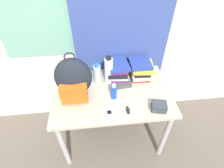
{
  "coord_description": "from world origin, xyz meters",
  "views": [
    {
      "loc": [
        -0.12,
        -0.79,
        1.89
      ],
      "look_at": [
        0.0,
        0.35,
        0.82
      ],
      "focal_mm": 28.0,
      "sensor_mm": 36.0,
      "label": 1
    }
  ],
  "objects": [
    {
      "name": "sunglasses_case",
      "position": [
        0.12,
        0.41,
        0.74
      ],
      "size": [
        0.16,
        0.07,
        0.04
      ],
      "color": "#47474C",
      "rests_on": "desk"
    },
    {
      "name": "sports_bottle",
      "position": [
        -0.02,
        0.5,
        0.86
      ],
      "size": [
        0.08,
        0.08,
        0.3
      ],
      "color": "white",
      "rests_on": "desk"
    },
    {
      "name": "wristwatch",
      "position": [
        0.11,
        0.12,
        0.73
      ],
      "size": [
        0.04,
        0.08,
        0.01
      ],
      "color": "black",
      "rests_on": "desk"
    },
    {
      "name": "water_bottle",
      "position": [
        -0.13,
        0.51,
        0.82
      ],
      "size": [
        0.07,
        0.07,
        0.22
      ],
      "color": "silver",
      "rests_on": "desk"
    },
    {
      "name": "book_stack_center",
      "position": [
        0.31,
        0.56,
        0.81
      ],
      "size": [
        0.24,
        0.27,
        0.17
      ],
      "color": "red",
      "rests_on": "desk"
    },
    {
      "name": "book_stack_left",
      "position": [
        0.08,
        0.56,
        0.81
      ],
      "size": [
        0.22,
        0.27,
        0.18
      ],
      "color": "#6B2370",
      "rests_on": "desk"
    },
    {
      "name": "backpack",
      "position": [
        -0.33,
        0.36,
        0.91
      ],
      "size": [
        0.32,
        0.27,
        0.44
      ],
      "color": "#1E232D",
      "rests_on": "desk"
    },
    {
      "name": "curtain_blue",
      "position": [
        0.14,
        0.74,
        1.25
      ],
      "size": [
        0.93,
        0.04,
        2.5
      ],
      "color": "#384C93",
      "rests_on": "ground_plane"
    },
    {
      "name": "cell_phone",
      "position": [
        -0.05,
        0.11,
        0.73
      ],
      "size": [
        0.05,
        0.08,
        0.02
      ],
      "color": "#B7BCC6",
      "rests_on": "desk"
    },
    {
      "name": "ground_plane",
      "position": [
        0.0,
        0.0,
        0.0
      ],
      "size": [
        12.0,
        12.0,
        0.0
      ],
      "primitive_type": "plane",
      "color": "#665B51"
    },
    {
      "name": "desk",
      "position": [
        0.0,
        0.35,
        0.62
      ],
      "size": [
        1.09,
        0.71,
        0.72
      ],
      "color": "#B7B299",
      "rests_on": "ground_plane"
    },
    {
      "name": "camera_pouch",
      "position": [
        0.37,
        0.1,
        0.76
      ],
      "size": [
        0.14,
        0.12,
        0.07
      ],
      "color": "#383D47",
      "rests_on": "desk"
    },
    {
      "name": "wall_back",
      "position": [
        -0.0,
        0.79,
        1.25
      ],
      "size": [
        6.0,
        0.06,
        2.5
      ],
      "color": "silver",
      "rests_on": "ground_plane"
    },
    {
      "name": "sunscreen_bottle",
      "position": [
        0.01,
        0.28,
        0.79
      ],
      "size": [
        0.05,
        0.05,
        0.16
      ],
      "color": "blue",
      "rests_on": "desk"
    }
  ]
}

